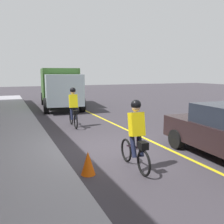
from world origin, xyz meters
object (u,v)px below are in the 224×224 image
Objects in this scene: traffic_cone_near at (88,163)px; box_truck_background at (60,86)px; cyclist_follow at (136,135)px; cyclist_lead at (73,107)px.

box_truck_background is at bearing -8.76° from traffic_cone_near.
box_truck_background reaches higher than cyclist_follow.
traffic_cone_near is (0.17, 1.24, -0.62)m from cyclist_follow.
box_truck_background is 11.72× the size of traffic_cone_near.
cyclist_lead is 3.09× the size of traffic_cone_near.
cyclist_lead is 5.54m from traffic_cone_near.
traffic_cone_near is (-12.16, 1.87, -1.26)m from box_truck_background.
box_truck_background reaches higher than traffic_cone_near.
traffic_cone_near is (-5.40, 1.07, -0.62)m from cyclist_lead.
cyclist_lead and cyclist_follow have the same top height.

